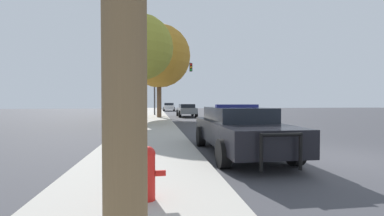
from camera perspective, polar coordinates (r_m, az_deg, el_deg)
The scene contains 9 objects.
ground_plane at distance 8.04m, azimuth 29.43°, elevation -9.79°, with size 110.00×110.00×0.00m, color #3D3D42.
sidewalk_left at distance 6.42m, azimuth -10.57°, elevation -11.87°, with size 3.00×110.00×0.13m.
police_car at distance 7.70m, azimuth 10.37°, elevation -4.54°, with size 2.03×5.01×1.46m.
fire_hydrant at distance 3.82m, azimuth -9.83°, elevation -13.71°, with size 0.52×0.23×0.77m.
traffic_light at distance 27.99m, azimuth -5.11°, elevation 6.85°, with size 4.18×0.35×5.79m.
car_background_midblock at distance 26.60m, azimuth -1.22°, elevation -0.38°, with size 1.90×4.48×1.31m.
car_background_distant at distance 43.57m, azimuth -5.13°, elevation 0.32°, with size 2.15×4.67×1.36m.
tree_sidewalk_near at distance 17.19m, azimuth -11.33°, elevation 13.02°, with size 4.19×4.19×7.01m.
tree_sidewalk_mid at distance 23.95m, azimuth -7.34°, elevation 11.36°, with size 5.72×5.72×8.44m.
Camera 1 is at (-4.84, -6.24, 1.53)m, focal length 24.00 mm.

